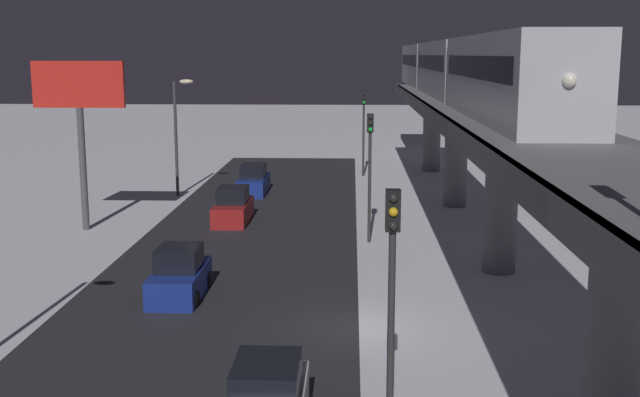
{
  "coord_description": "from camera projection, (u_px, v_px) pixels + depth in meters",
  "views": [
    {
      "loc": [
        -0.04,
        25.54,
        9.24
      ],
      "look_at": [
        1.7,
        -17.0,
        1.36
      ],
      "focal_mm": 43.88,
      "sensor_mm": 36.0,
      "label": 1
    }
  ],
  "objects": [
    {
      "name": "street_lamp_far",
      "position": [
        179.0,
        123.0,
        50.91
      ],
      "size": [
        1.35,
        0.44,
        7.65
      ],
      "color": "#38383D",
      "rests_on": "ground_plane"
    },
    {
      "name": "sedan_blue",
      "position": [
        180.0,
        277.0,
        30.15
      ],
      "size": [
        1.91,
        4.07,
        1.97
      ],
      "color": "navy",
      "rests_on": "ground_plane"
    },
    {
      "name": "traffic_light_mid",
      "position": [
        370.0,
        159.0,
        38.19
      ],
      "size": [
        0.32,
        0.44,
        6.4
      ],
      "color": "#2D2D2D",
      "rests_on": "ground_plane"
    },
    {
      "name": "subway_train",
      "position": [
        452.0,
        68.0,
        50.09
      ],
      "size": [
        2.94,
        55.47,
        3.4
      ],
      "color": "#B7BABF",
      "rests_on": "elevated_railway"
    },
    {
      "name": "sedan_red",
      "position": [
        233.0,
        208.0,
        43.63
      ],
      "size": [
        1.8,
        4.48,
        1.97
      ],
      "color": "#A51E1E",
      "rests_on": "ground_plane"
    },
    {
      "name": "traffic_light_near",
      "position": [
        392.0,
        289.0,
        17.0
      ],
      "size": [
        0.32,
        0.44,
        6.4
      ],
      "color": "#2D2D2D",
      "rests_on": "ground_plane"
    },
    {
      "name": "elevated_railway",
      "position": [
        544.0,
        164.0,
        25.48
      ],
      "size": [
        5.0,
        88.61,
        6.62
      ],
      "color": "slate",
      "rests_on": "ground_plane"
    },
    {
      "name": "avenue_asphalt",
      "position": [
        200.0,
        326.0,
        26.98
      ],
      "size": [
        11.0,
        88.61,
        0.01
      ],
      "primitive_type": "cube",
      "color": "#28282D",
      "rests_on": "ground_plane"
    },
    {
      "name": "sedan_blue_2",
      "position": [
        253.0,
        181.0,
        52.63
      ],
      "size": [
        1.8,
        4.59,
        1.97
      ],
      "color": "navy",
      "rests_on": "ground_plane"
    },
    {
      "name": "commercial_billboard",
      "position": [
        79.0,
        101.0,
        40.57
      ],
      "size": [
        4.8,
        0.36,
        8.9
      ],
      "color": "#4C4C51",
      "rests_on": "ground_plane"
    },
    {
      "name": "traffic_light_far",
      "position": [
        364.0,
        122.0,
        59.38
      ],
      "size": [
        0.32,
        0.44,
        6.4
      ],
      "color": "#2D2D2D",
      "rests_on": "ground_plane"
    },
    {
      "name": "ground_plane",
      "position": [
        349.0,
        328.0,
        26.77
      ],
      "size": [
        240.0,
        240.0,
        0.0
      ],
      "primitive_type": "plane",
      "color": "white"
    }
  ]
}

